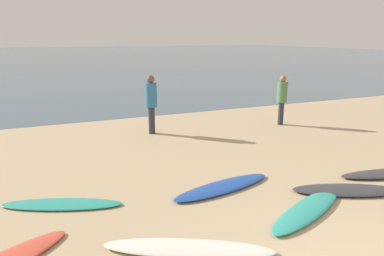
{
  "coord_description": "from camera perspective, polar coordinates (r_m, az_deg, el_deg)",
  "views": [
    {
      "loc": [
        -3.21,
        -1.45,
        2.91
      ],
      "look_at": [
        0.2,
        6.63,
        0.6
      ],
      "focal_mm": 32.46,
      "sensor_mm": 36.0,
      "label": 1
    }
  ],
  "objects": [
    {
      "name": "ground_plane",
      "position": [
        12.26,
        -7.03,
        0.44
      ],
      "size": [
        120.0,
        120.0,
        0.2
      ],
      "primitive_type": "cube",
      "color": "tan",
      "rests_on": "ground"
    },
    {
      "name": "ocean_water",
      "position": [
        62.54,
        -20.34,
        11.2
      ],
      "size": [
        140.0,
        100.0,
        0.01
      ],
      "primitive_type": "cube",
      "color": "#475B6B",
      "rests_on": "ground"
    },
    {
      "name": "surfboard_1",
      "position": [
        6.72,
        -20.64,
        -11.63
      ],
      "size": [
        2.16,
        1.24,
        0.06
      ],
      "primitive_type": "ellipsoid",
      "rotation": [
        0.0,
        0.0,
        -0.38
      ],
      "color": "teal",
      "rests_on": "ground"
    },
    {
      "name": "surfboard_2",
      "position": [
        5.12,
        -0.54,
        -19.19
      ],
      "size": [
        2.38,
        1.53,
        0.1
      ],
      "primitive_type": "ellipsoid",
      "rotation": [
        0.0,
        0.0,
        -0.47
      ],
      "color": "silver",
      "rests_on": "ground"
    },
    {
      "name": "surfboard_3",
      "position": [
        6.96,
        5.07,
        -9.6
      ],
      "size": [
        2.32,
        0.96,
        0.09
      ],
      "primitive_type": "ellipsoid",
      "rotation": [
        0.0,
        0.0,
        0.19
      ],
      "color": "#1E479E",
      "rests_on": "ground"
    },
    {
      "name": "surfboard_4",
      "position": [
        6.4,
        18.42,
        -12.63
      ],
      "size": [
        2.22,
        1.34,
        0.09
      ],
      "primitive_type": "ellipsoid",
      "rotation": [
        0.0,
        0.0,
        0.41
      ],
      "color": "teal",
      "rests_on": "ground"
    },
    {
      "name": "surfboard_5",
      "position": [
        7.43,
        24.19,
        -9.29
      ],
      "size": [
        2.18,
        1.39,
        0.09
      ],
      "primitive_type": "ellipsoid",
      "rotation": [
        0.0,
        0.0,
        -0.41
      ],
      "color": "#333338",
      "rests_on": "ground"
    },
    {
      "name": "person_0",
      "position": [
        10.63,
        -6.74,
        4.65
      ],
      "size": [
        0.36,
        0.36,
        1.8
      ],
      "rotation": [
        0.0,
        0.0,
        3.05
      ],
      "color": "#2D2D38",
      "rests_on": "ground"
    },
    {
      "name": "person_1",
      "position": [
        12.07,
        14.57,
        5.12
      ],
      "size": [
        0.34,
        0.34,
        1.67
      ],
      "rotation": [
        0.0,
        0.0,
        5.99
      ],
      "color": "#2D2D38",
      "rests_on": "ground"
    }
  ]
}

